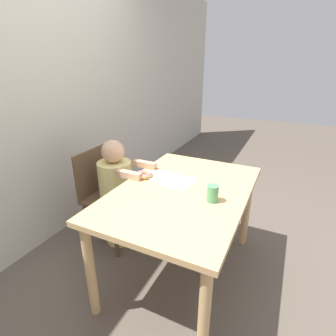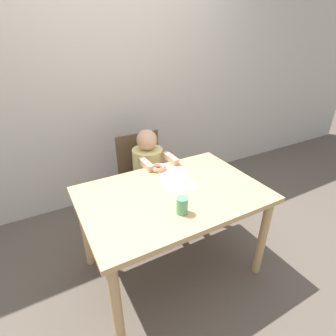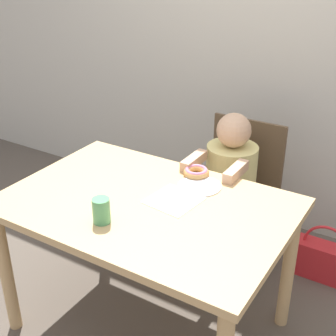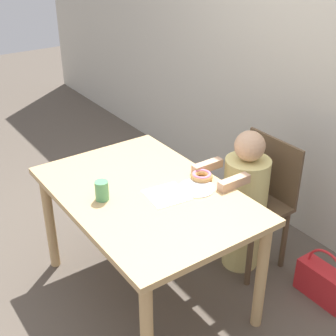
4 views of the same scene
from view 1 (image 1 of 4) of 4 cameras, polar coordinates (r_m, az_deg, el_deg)
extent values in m
plane|color=brown|center=(2.16, 2.78, -21.52)|extent=(12.00, 12.00, 0.00)
cube|color=beige|center=(2.36, -26.96, 14.09)|extent=(8.00, 0.05, 2.50)
cube|color=tan|center=(1.75, 3.19, -5.21)|extent=(1.23, 0.83, 0.03)
cylinder|color=tan|center=(1.48, 7.83, -29.65)|extent=(0.06, 0.06, 0.67)
cylinder|color=tan|center=(2.32, 16.68, -8.75)|extent=(0.06, 0.06, 0.67)
cylinder|color=tan|center=(1.74, -16.54, -20.68)|extent=(0.06, 0.06, 0.67)
cylinder|color=tan|center=(2.49, 0.45, -5.41)|extent=(0.06, 0.06, 0.67)
cube|color=brown|center=(2.27, -12.01, -6.09)|extent=(0.43, 0.36, 0.03)
cube|color=brown|center=(2.29, -15.88, -0.58)|extent=(0.43, 0.02, 0.38)
cylinder|color=brown|center=(2.19, -11.24, -14.06)|extent=(0.04, 0.04, 0.42)
cylinder|color=brown|center=(2.43, -6.16, -9.68)|extent=(0.04, 0.04, 0.42)
cylinder|color=brown|center=(2.36, -17.21, -11.81)|extent=(0.04, 0.04, 0.42)
cylinder|color=brown|center=(2.58, -11.87, -8.00)|extent=(0.04, 0.04, 0.42)
cylinder|color=#E0D17F|center=(2.35, -10.70, -10.82)|extent=(0.23, 0.23, 0.44)
cylinder|color=#E0D17F|center=(2.17, -11.40, -2.51)|extent=(0.27, 0.27, 0.31)
sphere|color=tan|center=(2.08, -11.90, 3.55)|extent=(0.18, 0.18, 0.18)
cube|color=tan|center=(1.92, -8.59, -1.50)|extent=(0.05, 0.20, 0.05)
cube|color=tan|center=(2.10, -5.10, 0.77)|extent=(0.05, 0.20, 0.05)
torus|color=tan|center=(1.93, -5.18, -1.50)|extent=(0.12, 0.12, 0.03)
torus|color=pink|center=(1.92, -5.19, -1.17)|extent=(0.11, 0.11, 0.02)
cube|color=white|center=(1.85, 2.22, -3.02)|extent=(0.23, 0.23, 0.00)
cube|color=red|center=(2.86, -7.25, -6.94)|extent=(0.31, 0.12, 0.21)
torus|color=red|center=(2.81, -7.35, -5.08)|extent=(0.25, 0.02, 0.25)
cylinder|color=#519E66|center=(1.61, 9.69, -5.48)|extent=(0.07, 0.07, 0.11)
cylinder|color=white|center=(1.94, -1.91, -1.64)|extent=(0.20, 0.20, 0.01)
camera|label=2|loc=(1.00, 76.38, 16.20)|focal=28.00mm
camera|label=3|loc=(2.58, 48.73, 20.54)|focal=50.00mm
camera|label=4|loc=(3.33, 39.51, 26.42)|focal=50.00mm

